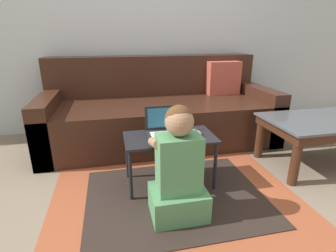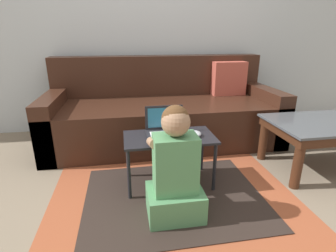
# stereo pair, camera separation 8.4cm
# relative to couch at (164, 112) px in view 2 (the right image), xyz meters

# --- Properties ---
(ground_plane) EXTENTS (16.00, 16.00, 0.00)m
(ground_plane) POSITION_rel_couch_xyz_m (-0.11, -1.03, -0.29)
(ground_plane) COLOR #7F705B
(wall_back) EXTENTS (9.00, 0.06, 2.50)m
(wall_back) POSITION_rel_couch_xyz_m (-0.11, 0.49, 0.96)
(wall_back) COLOR silver
(wall_back) RESTS_ON ground_plane
(area_rug) EXTENTS (1.66, 1.28, 0.01)m
(area_rug) POSITION_rel_couch_xyz_m (-0.11, -1.09, -0.28)
(area_rug) COLOR #9E4C2D
(area_rug) RESTS_ON ground_plane
(couch) EXTENTS (2.27, 0.95, 0.84)m
(couch) POSITION_rel_couch_xyz_m (0.00, 0.00, 0.00)
(couch) COLOR #381E14
(couch) RESTS_ON ground_plane
(coffee_table) EXTENTS (1.04, 0.59, 0.41)m
(coffee_table) POSITION_rel_couch_xyz_m (1.25, -0.88, 0.05)
(coffee_table) COLOR #4C5156
(coffee_table) RESTS_ON ground_plane
(laptop_desk) EXTENTS (0.64, 0.35, 0.38)m
(laptop_desk) POSITION_rel_couch_xyz_m (-0.11, -0.91, 0.05)
(laptop_desk) COLOR black
(laptop_desk) RESTS_ON ground_plane
(laptop) EXTENTS (0.27, 0.19, 0.20)m
(laptop) POSITION_rel_couch_xyz_m (-0.13, -0.87, 0.13)
(laptop) COLOR #232328
(laptop) RESTS_ON laptop_desk
(computer_mouse) EXTENTS (0.07, 0.10, 0.03)m
(computer_mouse) POSITION_rel_couch_xyz_m (0.08, -0.93, 0.11)
(computer_mouse) COLOR #B2B7C1
(computer_mouse) RESTS_ON laptop_desk
(person_seated) EXTENTS (0.33, 0.37, 0.70)m
(person_seated) POSITION_rel_couch_xyz_m (-0.14, -1.27, 0.02)
(person_seated) COLOR #518E5B
(person_seated) RESTS_ON ground_plane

